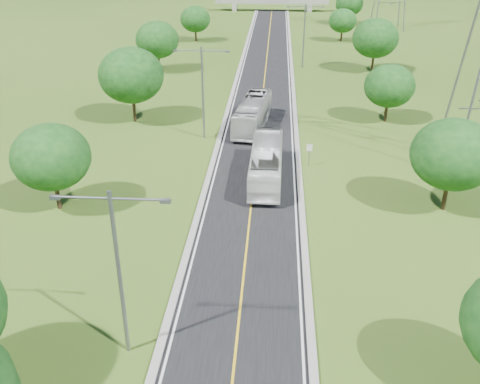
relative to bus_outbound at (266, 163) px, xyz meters
The scene contains 20 objects.
ground 25.36m from the bus_outbound, 92.54° to the left, with size 260.00×260.00×0.00m, color #2E4D15.
road 31.34m from the bus_outbound, 92.05° to the left, with size 8.00×150.00×0.06m, color black.
curb_left 31.78m from the bus_outbound, 99.74° to the left, with size 0.50×150.00×0.22m, color gray.
curb_right 31.48m from the bus_outbound, 84.28° to the left, with size 0.50×150.00×0.22m, color gray.
speed_limit_sign 5.23m from the bus_outbound, 38.66° to the left, with size 0.55×0.09×2.40m.
overpass 105.29m from the bus_outbound, 90.61° to the left, with size 30.00×3.00×3.20m.
streetlight_near_left 24.18m from the bus_outbound, 107.40° to the right, with size 5.90×0.25×10.00m.
streetlight_mid_left 13.20m from the bus_outbound, 124.71° to the left, with size 5.90×0.25×10.00m.
streetlight_far_right 43.76m from the bus_outbound, 83.57° to the left, with size 5.90×0.25×10.00m.
tree_lb 18.62m from the bus_outbound, 158.57° to the right, with size 6.30×6.30×7.33m.
tree_lc 22.54m from the bus_outbound, 136.53° to the left, with size 7.56×7.56×8.79m.
tree_ld 43.38m from the bus_outbound, 114.76° to the left, with size 6.72×6.72×7.82m.
tree_le 65.23m from the bus_outbound, 103.87° to the left, with size 5.88×5.88×6.84m.
tree_rb 15.95m from the bus_outbound, 17.60° to the right, with size 6.72×6.72×7.82m.
tree_rc 22.32m from the bus_outbound, 51.22° to the left, with size 5.88×5.88×6.84m.
tree_rd 44.37m from the bus_outbound, 68.96° to the left, with size 7.14×7.14×8.30m.
tree_re 66.68m from the bus_outbound, 78.42° to the left, with size 5.46×5.46×6.35m.
tree_rf 86.98m from the bus_outbound, 78.80° to the left, with size 6.30×6.30×7.33m.
bus_outbound is the anchor object (origin of this frame).
bus_inbound 14.18m from the bus_outbound, 97.78° to the left, with size 2.78×11.88×3.31m, color beige.
Camera 1 is at (1.80, -10.22, 21.45)m, focal length 40.00 mm.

